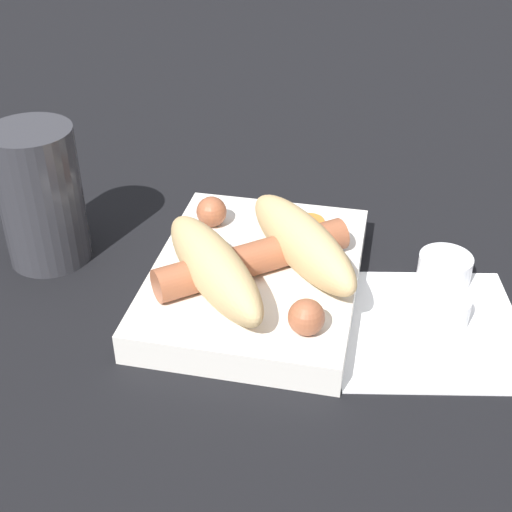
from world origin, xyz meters
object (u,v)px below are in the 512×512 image
at_px(sausage, 254,259).
at_px(condiment_cup_far, 444,271).
at_px(condiment_cup_near, 440,310).
at_px(bread_roll, 259,254).
at_px(food_tray, 256,279).
at_px(drink_glass, 41,196).

bearing_deg(sausage, condiment_cup_far, 110.21).
distance_m(sausage, condiment_cup_near, 0.16).
bearing_deg(condiment_cup_near, condiment_cup_far, 176.56).
distance_m(bread_roll, condiment_cup_far, 0.17).
distance_m(food_tray, sausage, 0.03).
distance_m(food_tray, condiment_cup_far, 0.16).
bearing_deg(condiment_cup_far, sausage, -69.79).
bearing_deg(drink_glass, food_tray, 85.82).
relative_size(bread_roll, condiment_cup_far, 4.17).
height_order(condiment_cup_near, drink_glass, drink_glass).
height_order(food_tray, drink_glass, drink_glass).
distance_m(condiment_cup_near, condiment_cup_far, 0.06).
relative_size(condiment_cup_near, condiment_cup_far, 1.00).
relative_size(food_tray, sausage, 1.39).
bearing_deg(condiment_cup_far, condiment_cup_near, -3.44).
bearing_deg(drink_glass, bread_roll, 81.42).
bearing_deg(condiment_cup_near, bread_roll, -87.33).
bearing_deg(condiment_cup_near, sausage, -89.84).
bearing_deg(bread_roll, sausage, -138.95).
height_order(condiment_cup_far, drink_glass, drink_glass).
xyz_separation_m(food_tray, condiment_cup_far, (-0.05, 0.16, -0.00)).
bearing_deg(bread_roll, drink_glass, -98.58).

